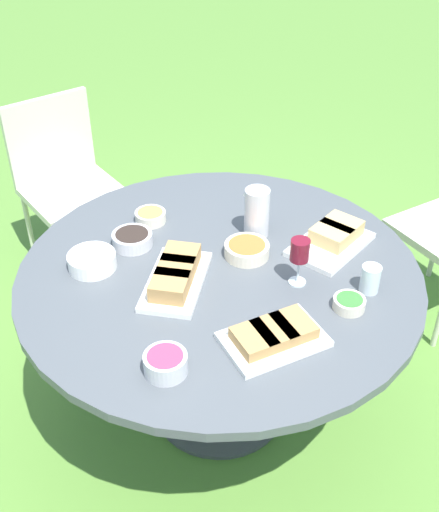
{
  "coord_description": "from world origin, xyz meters",
  "views": [
    {
      "loc": [
        -0.43,
        1.73,
        2.07
      ],
      "look_at": [
        0.0,
        0.0,
        0.77
      ],
      "focal_mm": 45.0,
      "sensor_mm": 36.0,
      "label": 1
    }
  ],
  "objects_px": {
    "dining_table": "(220,290)",
    "chair_far_back": "(64,174)",
    "wine_glass": "(300,252)",
    "water_pitcher": "(257,212)"
  },
  "relations": [
    {
      "from": "chair_far_back",
      "to": "dining_table",
      "type": "bearing_deg",
      "value": 140.96
    },
    {
      "from": "chair_far_back",
      "to": "wine_glass",
      "type": "relative_size",
      "value": 5.07
    },
    {
      "from": "dining_table",
      "to": "wine_glass",
      "type": "bearing_deg",
      "value": 178.81
    },
    {
      "from": "water_pitcher",
      "to": "wine_glass",
      "type": "height_order",
      "value": "water_pitcher"
    },
    {
      "from": "dining_table",
      "to": "wine_glass",
      "type": "relative_size",
      "value": 8.11
    },
    {
      "from": "dining_table",
      "to": "water_pitcher",
      "type": "xyz_separation_m",
      "value": [
        -0.08,
        -0.25,
        0.19
      ]
    },
    {
      "from": "dining_table",
      "to": "chair_far_back",
      "type": "distance_m",
      "value": 1.29
    },
    {
      "from": "dining_table",
      "to": "chair_far_back",
      "type": "height_order",
      "value": "chair_far_back"
    },
    {
      "from": "chair_far_back",
      "to": "wine_glass",
      "type": "height_order",
      "value": "chair_far_back"
    },
    {
      "from": "dining_table",
      "to": "water_pitcher",
      "type": "bearing_deg",
      "value": -107.61
    }
  ]
}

